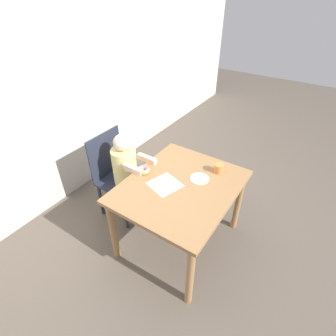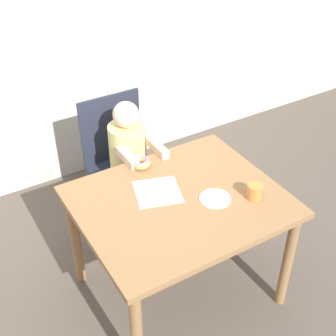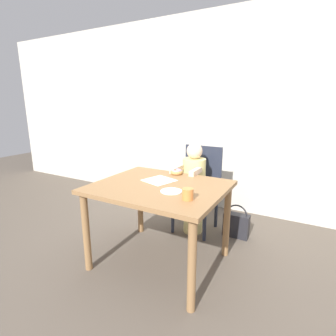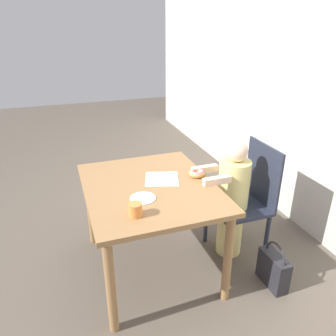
{
  "view_description": "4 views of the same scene",
  "coord_description": "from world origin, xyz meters",
  "px_view_note": "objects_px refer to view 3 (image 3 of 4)",
  "views": [
    {
      "loc": [
        -1.5,
        -0.87,
        2.17
      ],
      "look_at": [
        0.01,
        0.14,
        0.85
      ],
      "focal_mm": 28.0,
      "sensor_mm": 36.0,
      "label": 1
    },
    {
      "loc": [
        -1.05,
        -1.62,
        2.32
      ],
      "look_at": [
        0.01,
        0.14,
        0.85
      ],
      "focal_mm": 50.0,
      "sensor_mm": 36.0,
      "label": 2
    },
    {
      "loc": [
        1.09,
        -1.8,
        1.41
      ],
      "look_at": [
        0.01,
        0.14,
        0.85
      ],
      "focal_mm": 28.0,
      "sensor_mm": 36.0,
      "label": 3
    },
    {
      "loc": [
        1.99,
        -0.56,
        1.8
      ],
      "look_at": [
        0.01,
        0.14,
        0.85
      ],
      "focal_mm": 35.0,
      "sensor_mm": 36.0,
      "label": 4
    }
  ],
  "objects_px": {
    "donut": "(176,172)",
    "child_figure": "(193,189)",
    "chair": "(198,187)",
    "cup": "(188,194)",
    "handbag": "(236,224)"
  },
  "relations": [
    {
      "from": "chair",
      "to": "donut",
      "type": "xyz_separation_m",
      "value": [
        -0.06,
        -0.42,
        0.27
      ]
    },
    {
      "from": "donut",
      "to": "cup",
      "type": "height_order",
      "value": "cup"
    },
    {
      "from": "donut",
      "to": "child_figure",
      "type": "bearing_deg",
      "value": 78.25
    },
    {
      "from": "chair",
      "to": "cup",
      "type": "relative_size",
      "value": 11.16
    },
    {
      "from": "child_figure",
      "to": "donut",
      "type": "xyz_separation_m",
      "value": [
        -0.06,
        -0.29,
        0.25
      ]
    },
    {
      "from": "chair",
      "to": "handbag",
      "type": "bearing_deg",
      "value": -1.12
    },
    {
      "from": "chair",
      "to": "cup",
      "type": "distance_m",
      "value": 1.08
    },
    {
      "from": "donut",
      "to": "handbag",
      "type": "height_order",
      "value": "donut"
    },
    {
      "from": "child_figure",
      "to": "cup",
      "type": "bearing_deg",
      "value": -69.34
    },
    {
      "from": "child_figure",
      "to": "handbag",
      "type": "bearing_deg",
      "value": 15.16
    },
    {
      "from": "chair",
      "to": "cup",
      "type": "xyz_separation_m",
      "value": [
        0.32,
        -0.99,
        0.29
      ]
    },
    {
      "from": "donut",
      "to": "handbag",
      "type": "xyz_separation_m",
      "value": [
        0.51,
        0.41,
        -0.61
      ]
    },
    {
      "from": "child_figure",
      "to": "donut",
      "type": "height_order",
      "value": "child_figure"
    },
    {
      "from": "chair",
      "to": "handbag",
      "type": "xyz_separation_m",
      "value": [
        0.45,
        -0.01,
        -0.34
      ]
    },
    {
      "from": "child_figure",
      "to": "chair",
      "type": "bearing_deg",
      "value": 90.0
    }
  ]
}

